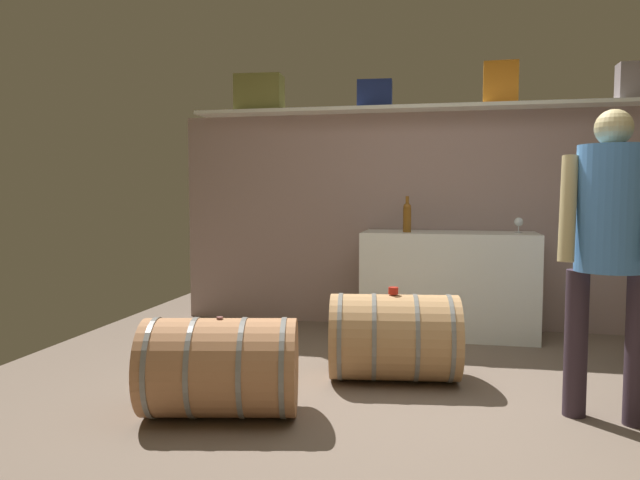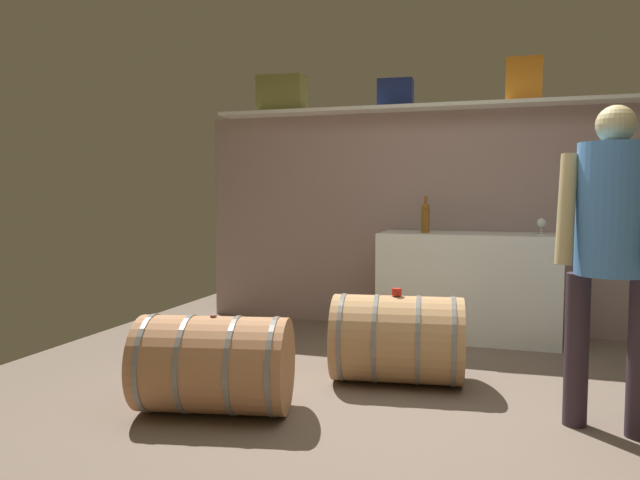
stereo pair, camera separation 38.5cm
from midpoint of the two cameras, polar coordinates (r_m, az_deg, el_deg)
The scene contains 13 objects.
ground_plane at distance 4.16m, azimuth 12.81°, elevation -13.28°, with size 6.05×8.02×0.02m, color #716052.
back_wall_panel at distance 5.77m, azimuth 14.56°, elevation 1.71°, with size 4.85×0.10×1.98m, color gray.
high_shelf_board at distance 5.67m, azimuth 14.66°, elevation 11.85°, with size 4.46×0.40×0.03m, color white.
toolcase_olive at distance 6.02m, azimuth -1.67°, elevation 13.31°, with size 0.43×0.28×0.34m, color olive.
toolcase_navy at distance 5.75m, azimuth 8.95°, elevation 13.24°, with size 0.31×0.18×0.25m, color navy.
toolcase_orange at distance 5.69m, azimuth 20.26°, elevation 13.68°, with size 0.29×0.24×0.36m, color orange.
work_cabinet at distance 5.46m, azimuth 15.50°, elevation -4.12°, with size 1.49×0.60×0.90m, color white.
wine_bottle_amber at distance 5.35m, azimuth 11.76°, elevation 2.11°, with size 0.07×0.07×0.31m.
wine_glass at distance 5.45m, azimuth 21.70°, elevation 1.42°, with size 0.08×0.08×0.13m.
wine_barrel_near at distance 4.14m, azimuth 9.85°, elevation -9.02°, with size 0.91×0.68×0.58m.
wine_barrel_far at distance 3.57m, azimuth -6.68°, elevation -11.37°, with size 0.94×0.70×0.56m.
tasting_cup at distance 4.08m, azimuth 9.79°, elevation -4.76°, with size 0.07×0.07×0.05m, color red.
visitor_tasting at distance 3.56m, azimuth 28.19°, elevation 0.50°, with size 0.52×0.43×1.69m.
Camera 2 is at (0.51, -3.30, 1.24)m, focal length 34.68 mm.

